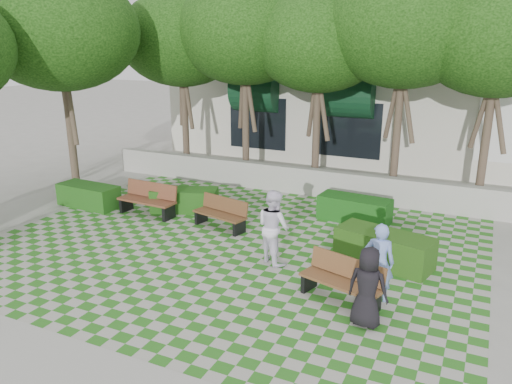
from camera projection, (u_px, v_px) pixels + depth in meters
The scene contains 17 objects.
ground at pixel (210, 263), 11.69m from camera, with size 90.00×90.00×0.00m, color gray.
lawn at pixel (230, 248), 12.55m from camera, with size 12.00×12.00×0.00m, color #2B721E.
sidewalk_south at pixel (54, 382), 7.62m from camera, with size 16.00×2.00×0.01m, color #9E9B93.
sidewalk_west at pixel (25, 209), 15.48m from camera, with size 2.00×12.00×0.01m, color #9E9B93.
retaining_wall at pixel (302, 181), 16.93m from camera, with size 15.00×0.36×0.90m, color #9E9B93.
bench_east at pixel (342, 281), 9.90m from camera, with size 1.77×1.01×0.88m.
bench_mid at pixel (221, 214), 13.79m from camera, with size 1.69×0.90×0.85m.
bench_west at pixel (148, 200), 14.84m from camera, with size 1.86×0.71×0.96m.
hedge_east at pixel (384, 248), 11.56m from camera, with size 2.20×0.88×0.77m, color #1F4512.
hedge_midright at pixel (354, 209), 14.34m from camera, with size 2.03×0.81×0.71m, color #134712.
hedge_midleft at pixel (185, 200), 15.20m from camera, with size 1.98×0.79×0.69m, color #194612.
hedge_west at pixel (89, 196), 15.62m from camera, with size 2.00×0.80×0.70m, color #184713.
person_blue at pixel (379, 262), 9.82m from camera, with size 0.60×0.39×1.63m, color #7995DD.
person_dark at pixel (368, 287), 8.94m from camera, with size 0.74×0.48×1.52m, color black.
person_white at pixel (274, 227), 11.52m from camera, with size 0.86×0.67×1.76m, color white.
tree_row at pixel (248, 35), 16.10m from camera, with size 17.70×13.40×7.41m.
building at pixel (382, 98), 22.77m from camera, with size 18.00×8.92×5.15m.
Camera 1 is at (5.54, -9.22, 4.99)m, focal length 35.00 mm.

